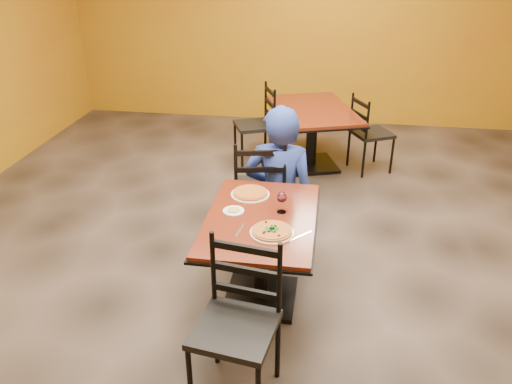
% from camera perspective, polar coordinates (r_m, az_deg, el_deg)
% --- Properties ---
extents(floor, '(7.00, 8.00, 0.01)m').
position_cam_1_polar(floor, '(4.58, 1.42, -7.93)').
color(floor, black).
rests_on(floor, ground).
extents(wall_back, '(7.00, 0.01, 3.00)m').
position_cam_1_polar(wall_back, '(7.83, 5.53, 18.49)').
color(wall_back, '#A47E12').
rests_on(wall_back, ground).
extents(table_main, '(0.83, 1.23, 0.75)m').
position_cam_1_polar(table_main, '(3.86, 0.55, -5.29)').
color(table_main, maroon).
rests_on(table_main, floor).
extents(table_second, '(1.30, 1.58, 0.75)m').
position_cam_1_polar(table_second, '(6.30, 6.32, 7.63)').
color(table_second, maroon).
rests_on(table_second, floor).
extents(chair_main_near, '(0.53, 0.53, 1.03)m').
position_cam_1_polar(chair_main_near, '(3.12, -2.39, -15.15)').
color(chair_main_near, black).
rests_on(chair_main_near, floor).
extents(chair_main_far, '(0.54, 0.54, 1.03)m').
position_cam_1_polar(chair_main_far, '(4.71, 0.39, 0.41)').
color(chair_main_far, black).
rests_on(chair_main_far, floor).
extents(chair_second_left, '(0.58, 0.58, 0.99)m').
position_cam_1_polar(chair_second_left, '(6.38, -0.22, 7.41)').
color(chair_second_left, black).
rests_on(chair_second_left, floor).
extents(chair_second_right, '(0.57, 0.57, 0.94)m').
position_cam_1_polar(chair_second_right, '(6.34, 12.81, 6.37)').
color(chair_second_right, black).
rests_on(chair_second_right, floor).
extents(diner, '(0.66, 0.44, 1.34)m').
position_cam_1_polar(diner, '(4.56, 2.64, 1.63)').
color(diner, navy).
rests_on(diner, floor).
extents(plate_main, '(0.31, 0.31, 0.01)m').
position_cam_1_polar(plate_main, '(3.56, 1.79, -4.56)').
color(plate_main, white).
rests_on(plate_main, table_main).
extents(pizza_main, '(0.28, 0.28, 0.02)m').
position_cam_1_polar(pizza_main, '(3.55, 1.80, -4.34)').
color(pizza_main, maroon).
rests_on(pizza_main, plate_main).
extents(plate_far, '(0.31, 0.31, 0.01)m').
position_cam_1_polar(plate_far, '(4.07, -0.64, -0.25)').
color(plate_far, white).
rests_on(plate_far, table_main).
extents(pizza_far, '(0.28, 0.28, 0.02)m').
position_cam_1_polar(pizza_far, '(4.06, -0.64, -0.05)').
color(pizza_far, '#BF7524').
rests_on(pizza_far, plate_far).
extents(side_plate, '(0.16, 0.16, 0.01)m').
position_cam_1_polar(side_plate, '(3.83, -2.52, -2.13)').
color(side_plate, white).
rests_on(side_plate, table_main).
extents(dip, '(0.09, 0.09, 0.01)m').
position_cam_1_polar(dip, '(3.83, -2.52, -2.01)').
color(dip, tan).
rests_on(dip, side_plate).
extents(wine_glass, '(0.08, 0.08, 0.18)m').
position_cam_1_polar(wine_glass, '(3.78, 2.89, -1.05)').
color(wine_glass, white).
rests_on(wine_glass, table_main).
extents(fork, '(0.04, 0.19, 0.00)m').
position_cam_1_polar(fork, '(3.59, -1.80, -4.26)').
color(fork, silver).
rests_on(fork, table_main).
extents(knife, '(0.15, 0.16, 0.00)m').
position_cam_1_polar(knife, '(3.53, 4.96, -4.95)').
color(knife, silver).
rests_on(knife, table_main).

